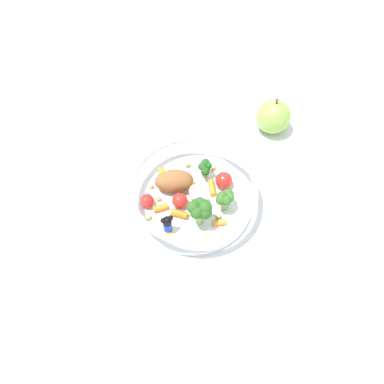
{
  "coord_description": "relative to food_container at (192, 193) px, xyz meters",
  "views": [
    {
      "loc": [
        0.29,
        0.27,
        0.61
      ],
      "look_at": [
        0.02,
        -0.0,
        0.03
      ],
      "focal_mm": 36.62,
      "sensor_mm": 36.0,
      "label": 1
    }
  ],
  "objects": [
    {
      "name": "ground_plane",
      "position": [
        -0.02,
        0.0,
        -0.03
      ],
      "size": [
        2.4,
        2.4,
        0.0
      ],
      "primitive_type": "plane",
      "color": "white"
    },
    {
      "name": "food_container",
      "position": [
        0.0,
        0.0,
        0.0
      ],
      "size": [
        0.23,
        0.23,
        0.07
      ],
      "color": "white",
      "rests_on": "ground_plane"
    },
    {
      "name": "loose_apple",
      "position": [
        -0.24,
        -0.01,
        0.0
      ],
      "size": [
        0.07,
        0.07,
        0.08
      ],
      "color": "#8CB74C",
      "rests_on": "ground_plane"
    },
    {
      "name": "folded_napkin",
      "position": [
        0.21,
        -0.13,
        -0.03
      ],
      "size": [
        0.13,
        0.16,
        0.01
      ],
      "primitive_type": "cube",
      "rotation": [
        0.0,
        0.0,
        0.12
      ],
      "color": "silver",
      "rests_on": "ground_plane"
    }
  ]
}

